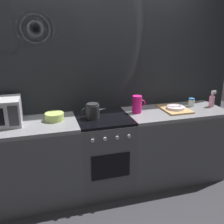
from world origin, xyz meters
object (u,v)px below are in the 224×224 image
Objects in this scene: kettle at (93,111)px; dish_pile at (175,108)px; mixing_bowl at (55,117)px; pitcher at (137,104)px; stove_unit at (104,153)px; spice_jar at (191,102)px; spray_bottle at (212,101)px.

dish_pile is (1.01, 0.01, -0.06)m from kettle.
mixing_bowl is 1.00× the size of pitcher.
dish_pile reaches higher than stove_unit.
dish_pile is 3.81× the size of spice_jar.
spray_bottle is at bearing -0.03° from stove_unit.
pitcher is 0.75m from spice_jar.
spray_bottle is at bearing -21.16° from spice_jar.
dish_pile is (0.47, -0.04, -0.08)m from pitcher.
spray_bottle is at bearing -0.03° from kettle.
stove_unit is 1.27m from spice_jar.
kettle is at bearing 179.97° from spray_bottle.
spice_jar is at bearing 1.22° from mixing_bowl.
spray_bottle is at bearing -1.59° from mixing_bowl.
spray_bottle is (0.98, -0.05, -0.02)m from pitcher.
kettle is 1.01m from dish_pile.
kettle is (-0.12, -0.00, 0.53)m from stove_unit.
mixing_bowl is at bearing 178.41° from spray_bottle.
spice_jar is (1.69, 0.04, 0.01)m from mixing_bowl.
kettle is at bearing -7.39° from mixing_bowl.
mixing_bowl is (-0.52, 0.05, 0.49)m from stove_unit.
dish_pile is at bearing -4.59° from pitcher.
kettle is at bearing -176.05° from spice_jar.
spray_bottle is (1.92, -0.05, 0.04)m from mixing_bowl.
stove_unit is at bearing 179.97° from spray_bottle.
pitcher is (0.94, -0.01, 0.06)m from mixing_bowl.
pitcher reaches higher than spice_jar.
stove_unit is 4.50× the size of mixing_bowl.
pitcher is at bearing 5.01° from kettle.
pitcher is 0.48m from dish_pile.
pitcher reaches higher than dish_pile.
spice_jar is 0.25m from spray_bottle.
spray_bottle is (1.40, -0.00, 0.53)m from stove_unit.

